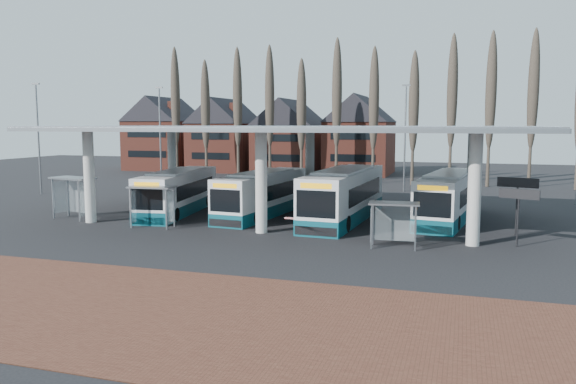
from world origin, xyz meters
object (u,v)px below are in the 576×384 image
(shelter_2, at_px, (394,215))
(bus_3, at_px, (450,197))
(shelter_1, at_px, (153,197))
(shelter_0, at_px, (75,188))
(bus_1, at_px, (263,194))
(bus_2, at_px, (344,196))
(bus_0, at_px, (179,192))

(shelter_2, bearing_deg, bus_3, 70.54)
(shelter_1, relative_size, shelter_2, 1.08)
(shelter_0, distance_m, shelter_2, 22.13)
(bus_1, relative_size, shelter_0, 3.42)
(bus_1, relative_size, shelter_1, 3.95)
(bus_1, distance_m, shelter_2, 12.93)
(bus_1, distance_m, bus_2, 5.98)
(bus_2, height_order, shelter_0, bus_2)
(bus_0, xyz_separation_m, bus_2, (12.28, 0.33, 0.17))
(bus_1, bearing_deg, shelter_2, -33.44)
(bus_3, height_order, shelter_1, bus_3)
(bus_2, bearing_deg, bus_3, 21.10)
(bus_0, distance_m, bus_2, 12.28)
(shelter_0, bearing_deg, shelter_2, 5.75)
(bus_0, xyz_separation_m, shelter_0, (-5.49, -4.51, 0.60))
(bus_2, distance_m, shelter_2, 8.64)
(bus_1, xyz_separation_m, bus_3, (12.72, 1.74, 0.06))
(bus_1, bearing_deg, shelter_0, -151.09)
(bus_1, distance_m, shelter_0, 12.95)
(shelter_0, relative_size, shelter_2, 1.24)
(bus_2, height_order, shelter_2, bus_2)
(bus_0, relative_size, shelter_2, 4.28)
(bus_1, height_order, shelter_1, bus_1)
(shelter_0, bearing_deg, shelter_1, 2.39)
(bus_0, bearing_deg, bus_1, -1.14)
(bus_2, bearing_deg, bus_1, 178.93)
(bus_2, distance_m, shelter_0, 18.42)
(bus_2, height_order, bus_3, bus_2)
(bus_1, height_order, bus_3, bus_3)
(shelter_1, xyz_separation_m, shelter_2, (15.14, -1.46, -0.15))
(bus_3, height_order, shelter_2, bus_3)
(bus_3, bearing_deg, shelter_1, -146.73)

